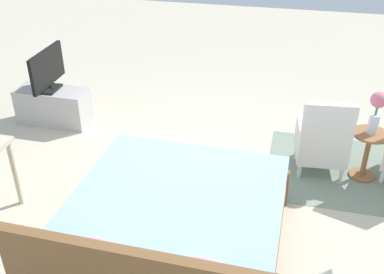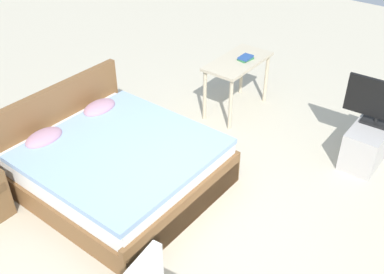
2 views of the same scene
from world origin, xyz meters
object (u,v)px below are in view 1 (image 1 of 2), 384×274
Objects in this scene: armchair_by_window_right at (322,142)px; tv_flatscreen at (47,70)px; flower_vase at (377,109)px; bed at (173,232)px; side_table at (367,150)px; tv_stand at (54,106)px.

armchair_by_window_right is 3.55m from tv_flatscreen.
flower_vase is at bearing 174.86° from tv_flatscreen.
bed is at bearing 137.53° from tv_flatscreen.
bed is at bearing 44.83° from side_table.
tv_flatscreen is at bearing -5.83° from armchair_by_window_right.
tv_flatscreen reaches higher than tv_stand.
tv_flatscreen is at bearing -5.14° from side_table.
armchair_by_window_right is at bearing -0.10° from side_table.
armchair_by_window_right is at bearing -125.88° from bed.
side_table is 0.69× the size of tv_flatscreen.
flower_vase reaches higher than tv_stand.
flower_vase is at bearing -90.00° from side_table.
armchair_by_window_right reaches higher than tv_stand.
side_table is at bearing 174.86° from tv_flatscreen.
armchair_by_window_right is 1.64× the size of side_table.
armchair_by_window_right is at bearing 174.16° from tv_stand.
bed is 2.20× the size of armchair_by_window_right.
bed reaches higher than armchair_by_window_right.
tv_flatscreen reaches higher than bed.
side_table is at bearing 179.90° from armchair_by_window_right.
bed is 2.11× the size of tv_stand.
tv_stand is 0.53m from tv_flatscreen.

